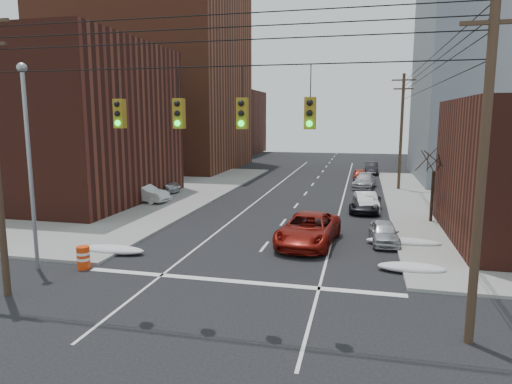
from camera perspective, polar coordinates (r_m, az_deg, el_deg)
The scene contains 26 objects.
ground at distance 14.38m, azimuth -9.78°, elevation -19.84°, with size 160.00×160.00×0.00m, color black.
sidewalk_nw at distance 50.59m, azimuth -26.27°, elevation 0.52°, with size 40.00×40.00×0.15m, color gray.
building_brick_tall at distance 66.71m, azimuth -13.21°, elevation 16.00°, with size 24.00×20.00×30.00m, color brown.
building_brick_near at distance 43.08m, azimuth -25.94°, elevation 7.77°, with size 20.00×16.00×13.00m, color #471D15.
building_brick_far at distance 90.98m, azimuth -6.79°, elevation 8.65°, with size 22.00×18.00×12.00m, color #471D15.
building_glass at distance 83.77m, azimuth 26.84°, elevation 11.10°, with size 20.00×18.00×22.00m, color gray.
utility_pole_right at distance 14.95m, azimuth 26.53°, elevation 3.77°, with size 2.20×0.28×11.00m.
utility_pole_far at distance 45.65m, azimuth 17.71°, elevation 7.39°, with size 2.20×0.28×11.00m.
traffic_signals at distance 15.31m, azimuth -5.80°, elevation 9.99°, with size 17.00×0.42×2.02m.
street_light at distance 22.82m, azimuth -26.56°, elevation 4.74°, with size 0.44×0.44×9.32m.
bare_tree at distance 32.16m, azimuth 21.17°, elevation 0.37°, with size 2.09×2.20×4.93m.
snow_nw at distance 24.94m, azimuth -17.48°, elevation -6.86°, with size 3.50×1.08×0.42m, color silver.
snow_ne at distance 22.19m, azimuth 18.85°, elevation -8.94°, with size 3.00×1.08×0.42m, color silver.
snow_east_far at distance 26.49m, azimuth 17.94°, elevation -5.94°, with size 4.00×1.08×0.42m, color silver.
red_pickup at distance 25.45m, azimuth 6.57°, elevation -4.66°, with size 2.82×6.12×1.70m, color maroon.
parked_car_a at distance 26.49m, azimuth 15.72°, elevation -4.90°, with size 1.48×3.67×1.25m, color #B4B5BA.
parked_car_b at distance 35.23m, azimuth 13.60°, elevation -1.20°, with size 1.48×4.24×1.40m, color white.
parked_car_c at distance 34.95m, azimuth 13.53°, elevation -1.38°, with size 2.12×4.59×1.28m, color black.
parked_car_d at distance 46.58m, azimuth 13.40°, elevation 1.33°, with size 1.97×4.86×1.41m, color #A09FA3.
parked_car_e at distance 52.33m, azimuth 12.87°, elevation 2.13°, with size 1.50×3.74×1.27m, color maroon.
parked_car_f at distance 58.61m, azimuth 14.21°, elevation 2.94°, with size 1.58×4.53×1.49m, color black.
lot_car_a at distance 38.22m, azimuth -13.90°, elevation -0.13°, with size 1.54×4.40×1.45m, color silver.
lot_car_b at distance 42.70m, azimuth -12.68°, elevation 0.84°, with size 2.29×4.97×1.38m, color silver.
lot_car_c at distance 43.52m, azimuth -16.10°, elevation 0.79°, with size 1.80×4.42×1.28m, color black.
lot_car_d at distance 46.37m, azimuth -15.57°, elevation 1.29°, with size 1.45×3.61×1.23m, color silver.
construction_barrel at distance 22.84m, azimuth -20.77°, elevation -7.65°, with size 0.78×0.78×1.07m.
Camera 1 is at (5.07, -11.50, 6.98)m, focal length 32.00 mm.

